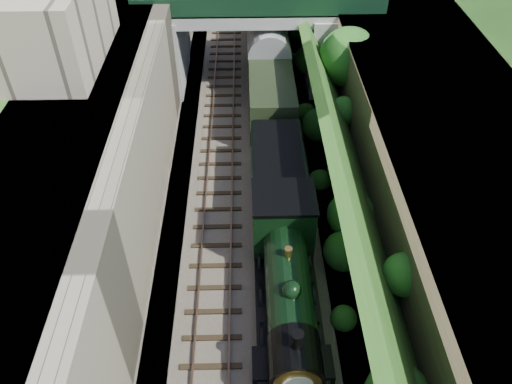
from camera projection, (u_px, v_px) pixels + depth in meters
trackbed at (252, 108)px, 34.46m from camera, size 10.00×90.00×0.20m
retaining_wall at (166, 64)px, 32.09m from camera, size 1.00×90.00×7.00m
street_plateau_left at (112, 65)px, 32.03m from camera, size 6.00×90.00×7.00m
street_plateau_right at (397, 67)px, 32.61m from camera, size 8.00×90.00×6.25m
embankment_slope at (331, 90)px, 31.36m from camera, size 4.35×90.00×6.36m
track_left at (223, 107)px, 34.33m from camera, size 2.50×90.00×0.20m
track_right at (269, 106)px, 34.38m from camera, size 2.50×90.00×0.20m
road_bridge at (264, 28)px, 34.81m from camera, size 16.00×6.40×7.25m
building_near at (55, 19)px, 23.88m from camera, size 4.00×8.00×4.00m
tree at (349, 58)px, 30.26m from camera, size 3.60×3.80×6.60m
locomotive at (287, 280)px, 21.12m from camera, size 3.10×10.23×3.83m
tender at (277, 174)px, 26.79m from camera, size 2.70×6.00×3.05m
coach_front at (268, 58)px, 35.89m from camera, size 2.90×18.00×3.70m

